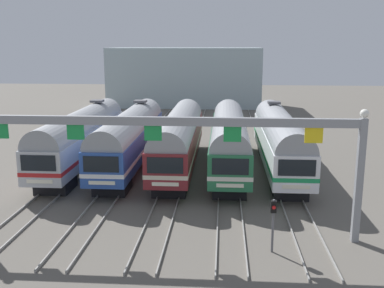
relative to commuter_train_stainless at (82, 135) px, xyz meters
name	(u,v)px	position (x,y,z in m)	size (l,w,h in m)	color
ground_plane	(179,169)	(8.13, 0.00, -2.69)	(160.00, 160.00, 0.00)	#5B564F
track_bed	(193,130)	(8.13, 17.00, -2.61)	(17.77, 70.00, 0.15)	gray
commuter_train_stainless	(82,135)	(0.00, 0.00, 0.00)	(2.88, 18.06, 5.05)	#B2B5BA
commuter_train_blue	(130,136)	(4.07, 0.00, 0.00)	(2.88, 18.06, 5.05)	#284C9E
commuter_train_maroon	(179,137)	(8.13, 0.00, 0.00)	(2.88, 18.06, 4.77)	maroon
commuter_train_green	(229,138)	(12.20, 0.00, 0.00)	(2.88, 18.06, 4.77)	#236B42
commuter_train_white	(280,138)	(16.26, 0.00, 0.00)	(2.88, 18.06, 5.05)	white
catenary_gantry	(153,140)	(8.13, -13.50, 2.55)	(21.50, 0.44, 6.97)	gray
yard_signal_mast	(273,216)	(14.23, -15.09, -0.78)	(0.28, 0.35, 2.73)	#59595E
maintenance_building	(185,77)	(5.22, 40.12, 2.07)	(24.82, 10.00, 9.53)	#9EB2B7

